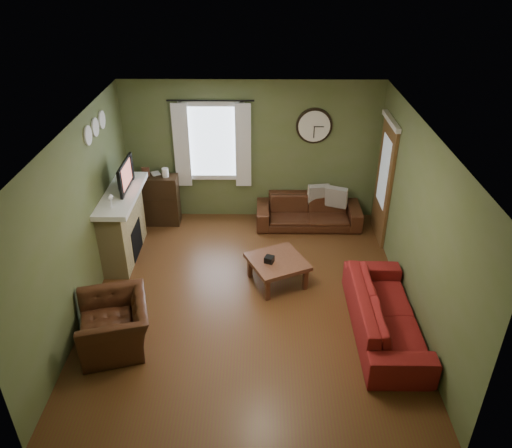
{
  "coord_description": "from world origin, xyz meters",
  "views": [
    {
      "loc": [
        0.17,
        -5.9,
        4.68
      ],
      "look_at": [
        0.1,
        0.4,
        1.05
      ],
      "focal_mm": 35.0,
      "sensor_mm": 36.0,
      "label": 1
    }
  ],
  "objects_px": {
    "sofa_red": "(386,313)",
    "coffee_table": "(277,271)",
    "bookshelf": "(157,200)",
    "sofa_brown": "(308,212)",
    "armchair": "(115,324)"
  },
  "relations": [
    {
      "from": "coffee_table",
      "to": "bookshelf",
      "type": "bearing_deg",
      "value": 139.19
    },
    {
      "from": "bookshelf",
      "to": "sofa_brown",
      "type": "relative_size",
      "value": 0.5
    },
    {
      "from": "bookshelf",
      "to": "coffee_table",
      "type": "height_order",
      "value": "bookshelf"
    },
    {
      "from": "bookshelf",
      "to": "coffee_table",
      "type": "xyz_separation_m",
      "value": [
        2.17,
        -1.87,
        -0.26
      ]
    },
    {
      "from": "bookshelf",
      "to": "armchair",
      "type": "distance_m",
      "value": 3.24
    },
    {
      "from": "sofa_red",
      "to": "coffee_table",
      "type": "relative_size",
      "value": 2.68
    },
    {
      "from": "sofa_brown",
      "to": "coffee_table",
      "type": "relative_size",
      "value": 2.4
    },
    {
      "from": "sofa_brown",
      "to": "armchair",
      "type": "xyz_separation_m",
      "value": [
        -2.77,
        -3.18,
        0.05
      ]
    },
    {
      "from": "bookshelf",
      "to": "sofa_red",
      "type": "xyz_separation_m",
      "value": [
        3.59,
        -2.96,
        -0.16
      ]
    },
    {
      "from": "sofa_red",
      "to": "armchair",
      "type": "relative_size",
      "value": 2.13
    },
    {
      "from": "bookshelf",
      "to": "sofa_red",
      "type": "height_order",
      "value": "bookshelf"
    },
    {
      "from": "bookshelf",
      "to": "sofa_red",
      "type": "bearing_deg",
      "value": -39.51
    },
    {
      "from": "bookshelf",
      "to": "sofa_red",
      "type": "relative_size",
      "value": 0.45
    },
    {
      "from": "sofa_brown",
      "to": "coffee_table",
      "type": "xyz_separation_m",
      "value": [
        -0.62,
        -1.81,
        -0.07
      ]
    },
    {
      "from": "sofa_red",
      "to": "sofa_brown",
      "type": "bearing_deg",
      "value": 15.39
    }
  ]
}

